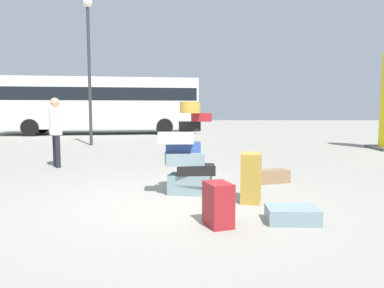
{
  "coord_description": "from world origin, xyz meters",
  "views": [
    {
      "loc": [
        0.39,
        -5.55,
        1.44
      ],
      "look_at": [
        0.26,
        1.52,
        0.75
      ],
      "focal_mm": 33.68,
      "sensor_mm": 36.0,
      "label": 1
    }
  ],
  "objects_px": {
    "suitcase_tower": "(188,159)",
    "suitcase_maroon_foreground_near": "(218,204)",
    "suitcase_tan_left_side": "(251,178)",
    "lamp_post": "(89,49)",
    "person_bearded_onlooker": "(56,126)",
    "suitcase_brown_behind_tower": "(271,176)",
    "parked_bus": "(101,102)",
    "suitcase_slate_foreground_far": "(292,215)"
  },
  "relations": [
    {
      "from": "suitcase_slate_foreground_far",
      "to": "suitcase_maroon_foreground_near",
      "type": "relative_size",
      "value": 1.18
    },
    {
      "from": "suitcase_slate_foreground_far",
      "to": "parked_bus",
      "type": "height_order",
      "value": "parked_bus"
    },
    {
      "from": "suitcase_maroon_foreground_near",
      "to": "lamp_post",
      "type": "height_order",
      "value": "lamp_post"
    },
    {
      "from": "suitcase_slate_foreground_far",
      "to": "suitcase_tan_left_side",
      "type": "bearing_deg",
      "value": 111.89
    },
    {
      "from": "suitcase_slate_foreground_far",
      "to": "person_bearded_onlooker",
      "type": "height_order",
      "value": "person_bearded_onlooker"
    },
    {
      "from": "person_bearded_onlooker",
      "to": "lamp_post",
      "type": "relative_size",
      "value": 0.3
    },
    {
      "from": "person_bearded_onlooker",
      "to": "parked_bus",
      "type": "bearing_deg",
      "value": 153.7
    },
    {
      "from": "parked_bus",
      "to": "suitcase_slate_foreground_far",
      "type": "bearing_deg",
      "value": -76.99
    },
    {
      "from": "suitcase_tower",
      "to": "suitcase_slate_foreground_far",
      "type": "relative_size",
      "value": 2.43
    },
    {
      "from": "suitcase_tower",
      "to": "parked_bus",
      "type": "bearing_deg",
      "value": 110.43
    },
    {
      "from": "suitcase_tower",
      "to": "lamp_post",
      "type": "distance_m",
      "value": 9.57
    },
    {
      "from": "suitcase_tower",
      "to": "suitcase_brown_behind_tower",
      "type": "xyz_separation_m",
      "value": [
        1.6,
        0.92,
        -0.47
      ]
    },
    {
      "from": "suitcase_maroon_foreground_near",
      "to": "suitcase_tan_left_side",
      "type": "bearing_deg",
      "value": 43.21
    },
    {
      "from": "suitcase_tower",
      "to": "suitcase_maroon_foreground_near",
      "type": "height_order",
      "value": "suitcase_tower"
    },
    {
      "from": "suitcase_brown_behind_tower",
      "to": "parked_bus",
      "type": "bearing_deg",
      "value": 98.01
    },
    {
      "from": "person_bearded_onlooker",
      "to": "lamp_post",
      "type": "distance_m",
      "value": 6.04
    },
    {
      "from": "suitcase_maroon_foreground_near",
      "to": "parked_bus",
      "type": "relative_size",
      "value": 0.05
    },
    {
      "from": "lamp_post",
      "to": "person_bearded_onlooker",
      "type": "bearing_deg",
      "value": -82.08
    },
    {
      "from": "suitcase_tower",
      "to": "person_bearded_onlooker",
      "type": "distance_m",
      "value": 4.32
    },
    {
      "from": "suitcase_maroon_foreground_near",
      "to": "parked_bus",
      "type": "height_order",
      "value": "parked_bus"
    },
    {
      "from": "suitcase_tan_left_side",
      "to": "lamp_post",
      "type": "bearing_deg",
      "value": 133.88
    },
    {
      "from": "suitcase_slate_foreground_far",
      "to": "suitcase_brown_behind_tower",
      "type": "bearing_deg",
      "value": 85.81
    },
    {
      "from": "suitcase_slate_foreground_far",
      "to": "suitcase_tan_left_side",
      "type": "distance_m",
      "value": 1.1
    },
    {
      "from": "suitcase_tower",
      "to": "suitcase_tan_left_side",
      "type": "height_order",
      "value": "suitcase_tower"
    },
    {
      "from": "suitcase_brown_behind_tower",
      "to": "suitcase_slate_foreground_far",
      "type": "relative_size",
      "value": 1.08
    },
    {
      "from": "suitcase_tower",
      "to": "parked_bus",
      "type": "xyz_separation_m",
      "value": [
        -5.41,
        14.53,
        1.23
      ]
    },
    {
      "from": "suitcase_brown_behind_tower",
      "to": "parked_bus",
      "type": "xyz_separation_m",
      "value": [
        -7.01,
        13.61,
        1.71
      ]
    },
    {
      "from": "suitcase_slate_foreground_far",
      "to": "lamp_post",
      "type": "relative_size",
      "value": 0.11
    },
    {
      "from": "suitcase_tan_left_side",
      "to": "parked_bus",
      "type": "relative_size",
      "value": 0.07
    },
    {
      "from": "suitcase_brown_behind_tower",
      "to": "parked_bus",
      "type": "relative_size",
      "value": 0.06
    },
    {
      "from": "suitcase_brown_behind_tower",
      "to": "lamp_post",
      "type": "relative_size",
      "value": 0.12
    },
    {
      "from": "suitcase_tan_left_side",
      "to": "person_bearded_onlooker",
      "type": "distance_m",
      "value": 5.45
    },
    {
      "from": "suitcase_brown_behind_tower",
      "to": "suitcase_tan_left_side",
      "type": "distance_m",
      "value": 1.59
    },
    {
      "from": "suitcase_brown_behind_tower",
      "to": "suitcase_maroon_foreground_near",
      "type": "height_order",
      "value": "suitcase_maroon_foreground_near"
    },
    {
      "from": "suitcase_brown_behind_tower",
      "to": "suitcase_slate_foreground_far",
      "type": "distance_m",
      "value": 2.46
    },
    {
      "from": "suitcase_tan_left_side",
      "to": "lamp_post",
      "type": "distance_m",
      "value": 10.53
    },
    {
      "from": "lamp_post",
      "to": "suitcase_slate_foreground_far",
      "type": "bearing_deg",
      "value": -60.45
    },
    {
      "from": "suitcase_maroon_foreground_near",
      "to": "suitcase_tan_left_side",
      "type": "relative_size",
      "value": 0.71
    },
    {
      "from": "suitcase_brown_behind_tower",
      "to": "suitcase_slate_foreground_far",
      "type": "xyz_separation_m",
      "value": [
        -0.22,
        -2.45,
        -0.03
      ]
    },
    {
      "from": "parked_bus",
      "to": "lamp_post",
      "type": "xyz_separation_m",
      "value": [
        1.34,
        -6.46,
        1.89
      ]
    },
    {
      "from": "suitcase_brown_behind_tower",
      "to": "person_bearded_onlooker",
      "type": "relative_size",
      "value": 0.4
    },
    {
      "from": "suitcase_brown_behind_tower",
      "to": "suitcase_tan_left_side",
      "type": "bearing_deg",
      "value": -131.78
    }
  ]
}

